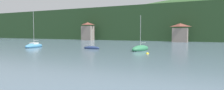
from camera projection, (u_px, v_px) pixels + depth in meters
The scene contains 6 objects.
shore_building_west at pixel (88, 32), 108.00m from camera, with size 6.22×4.18×9.54m.
shore_building_westcentral at pixel (180, 33), 87.06m from camera, with size 6.49×4.34×8.08m.
sailboat_far_2 at pixel (34, 46), 56.82m from camera, with size 3.35×7.05×10.59m.
sailboat_far_4 at pixel (140, 49), 47.34m from camera, with size 3.35×7.30×8.66m.
sailboat_far_5 at pixel (92, 48), 51.96m from camera, with size 4.54×1.61×5.06m.
mooring_buoy_mid at pixel (147, 54), 39.93m from camera, with size 0.59×0.59×0.59m, color yellow.
Camera 1 is at (12.82, 13.77, 4.25)m, focal length 32.55 mm.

